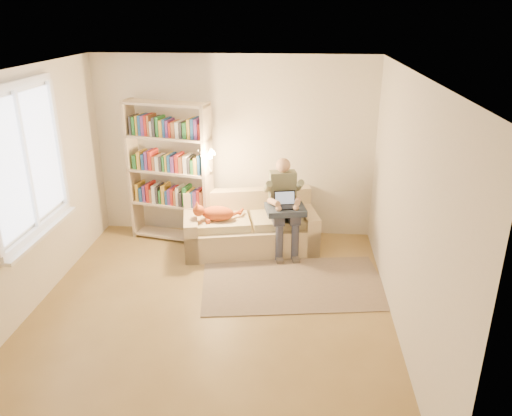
# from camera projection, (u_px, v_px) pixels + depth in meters

# --- Properties ---
(floor) EXTENTS (4.50, 4.50, 0.00)m
(floor) POSITION_uv_depth(u_px,v_px,m) (211.00, 313.00, 5.56)
(floor) COLOR olive
(floor) RESTS_ON ground
(ceiling) EXTENTS (4.00, 4.50, 0.02)m
(ceiling) POSITION_uv_depth(u_px,v_px,m) (202.00, 73.00, 4.60)
(ceiling) COLOR white
(ceiling) RESTS_ON wall_back
(wall_left) EXTENTS (0.02, 4.50, 2.60)m
(wall_left) POSITION_uv_depth(u_px,v_px,m) (19.00, 198.00, 5.24)
(wall_left) COLOR silver
(wall_left) RESTS_ON floor
(wall_right) EXTENTS (0.02, 4.50, 2.60)m
(wall_right) POSITION_uv_depth(u_px,v_px,m) (407.00, 210.00, 4.92)
(wall_right) COLOR silver
(wall_right) RESTS_ON floor
(wall_back) EXTENTS (4.00, 0.02, 2.60)m
(wall_back) POSITION_uv_depth(u_px,v_px,m) (234.00, 148.00, 7.16)
(wall_back) COLOR silver
(wall_back) RESTS_ON floor
(wall_front) EXTENTS (4.00, 0.02, 2.60)m
(wall_front) POSITION_uv_depth(u_px,v_px,m) (141.00, 339.00, 3.00)
(wall_front) COLOR silver
(wall_front) RESTS_ON floor
(window) EXTENTS (0.12, 1.52, 1.69)m
(window) POSITION_uv_depth(u_px,v_px,m) (32.00, 186.00, 5.39)
(window) COLOR white
(window) RESTS_ON wall_left
(sofa) EXTENTS (1.95, 1.18, 0.77)m
(sofa) POSITION_uv_depth(u_px,v_px,m) (250.00, 229.00, 7.00)
(sofa) COLOR #C9B58E
(sofa) RESTS_ON floor
(person) EXTENTS (0.46, 0.63, 1.30)m
(person) POSITION_uv_depth(u_px,v_px,m) (284.00, 201.00, 6.75)
(person) COLOR slate
(person) RESTS_ON sofa
(cat) EXTENTS (0.65, 0.33, 0.25)m
(cat) POSITION_uv_depth(u_px,v_px,m) (218.00, 213.00, 6.72)
(cat) COLOR #D05D28
(cat) RESTS_ON sofa
(blanket) EXTENTS (0.59, 0.52, 0.08)m
(blanket) POSITION_uv_depth(u_px,v_px,m) (282.00, 209.00, 6.67)
(blanket) COLOR #263143
(blanket) RESTS_ON person
(laptop) EXTENTS (0.32, 0.29, 0.25)m
(laptop) POSITION_uv_depth(u_px,v_px,m) (282.00, 203.00, 6.64)
(laptop) COLOR black
(laptop) RESTS_ON blanket
(bookshelf) EXTENTS (1.32, 0.63, 2.01)m
(bookshelf) POSITION_uv_depth(u_px,v_px,m) (170.00, 166.00, 6.98)
(bookshelf) COLOR #C7B497
(bookshelf) RESTS_ON floor
(rug) EXTENTS (2.39, 1.61, 0.01)m
(rug) POSITION_uv_depth(u_px,v_px,m) (293.00, 284.00, 6.13)
(rug) COLOR gray
(rug) RESTS_ON floor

